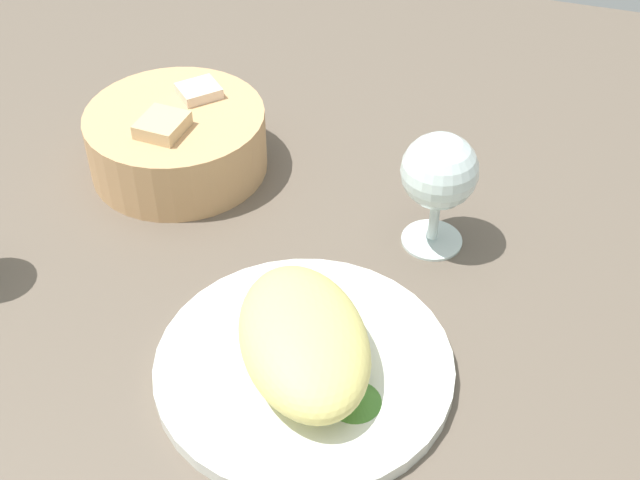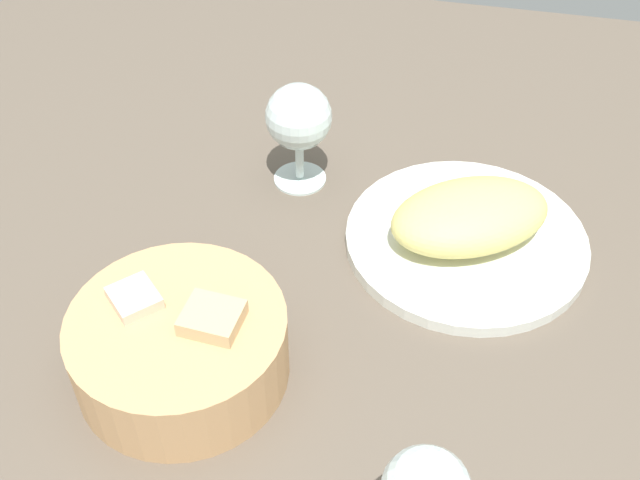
% 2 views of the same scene
% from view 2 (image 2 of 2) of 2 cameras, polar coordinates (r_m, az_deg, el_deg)
% --- Properties ---
extents(ground_plane, '(1.40, 1.40, 0.02)m').
position_cam_2_polar(ground_plane, '(0.76, 4.21, -7.59)').
color(ground_plane, brown).
extents(plate, '(0.26, 0.26, 0.01)m').
position_cam_2_polar(plate, '(0.85, 10.52, -0.02)').
color(plate, white).
rests_on(plate, ground_plane).
extents(omelette, '(0.20, 0.18, 0.06)m').
position_cam_2_polar(omelette, '(0.83, 10.82, 1.72)').
color(omelette, '#DED174').
rests_on(omelette, plate).
extents(lettuce_garnish, '(0.04, 0.04, 0.02)m').
position_cam_2_polar(lettuce_garnish, '(0.88, 12.76, 2.75)').
color(lettuce_garnish, '#447D2E').
rests_on(lettuce_garnish, plate).
extents(bread_basket, '(0.19, 0.19, 0.09)m').
position_cam_2_polar(bread_basket, '(0.71, -10.09, -7.48)').
color(bread_basket, tan).
rests_on(bread_basket, ground_plane).
extents(wine_glass_near, '(0.07, 0.07, 0.13)m').
position_cam_2_polar(wine_glass_near, '(0.88, -1.56, 8.66)').
color(wine_glass_near, silver).
rests_on(wine_glass_near, ground_plane).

